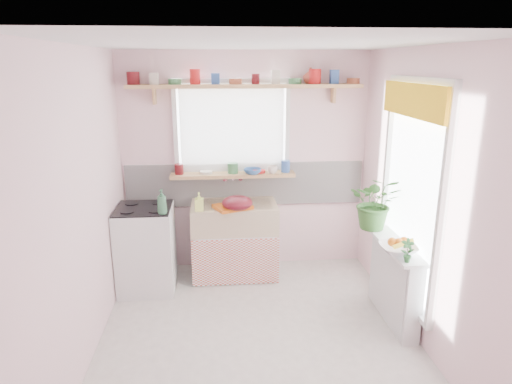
{
  "coord_description": "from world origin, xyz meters",
  "views": [
    {
      "loc": [
        -0.34,
        -3.54,
        2.36
      ],
      "look_at": [
        0.03,
        0.55,
        1.2
      ],
      "focal_mm": 32.0,
      "sensor_mm": 36.0,
      "label": 1
    }
  ],
  "objects": [
    {
      "name": "dish_tray",
      "position": [
        -0.17,
        1.14,
        0.87
      ],
      "size": [
        0.45,
        0.4,
        0.04
      ],
      "primitive_type": "cube",
      "rotation": [
        0.0,
        0.0,
        0.41
      ],
      "color": "#D25D12",
      "rests_on": "sink_unit"
    },
    {
      "name": "shelf_crockery",
      "position": [
        -0.04,
        1.47,
        2.19
      ],
      "size": [
        2.47,
        0.11,
        0.12
      ],
      "color": "#590F14",
      "rests_on": "pine_shelf"
    },
    {
      "name": "windowsill",
      "position": [
        -0.15,
        1.48,
        1.14
      ],
      "size": [
        1.4,
        0.22,
        0.04
      ],
      "primitive_type": "cube",
      "color": "tan",
      "rests_on": "room"
    },
    {
      "name": "pine_shelf",
      "position": [
        0.0,
        1.47,
        2.12
      ],
      "size": [
        2.52,
        0.24,
        0.04
      ],
      "primitive_type": "cube",
      "color": "tan",
      "rests_on": "room"
    },
    {
      "name": "soap_bottle_sink",
      "position": [
        -0.53,
        1.1,
        0.95
      ],
      "size": [
        0.09,
        0.09,
        0.2
      ],
      "primitive_type": "imported",
      "rotation": [
        0.0,
        0.0,
        -0.03
      ],
      "color": "#EAFF71",
      "rests_on": "sink_unit"
    },
    {
      "name": "sink_unit",
      "position": [
        -0.15,
        1.29,
        0.43
      ],
      "size": [
        0.95,
        0.65,
        1.11
      ],
      "color": "white",
      "rests_on": "ground"
    },
    {
      "name": "sill_cup",
      "position": [
        0.29,
        1.42,
        1.2
      ],
      "size": [
        0.13,
        0.13,
        0.09
      ],
      "primitive_type": "imported",
      "rotation": [
        0.0,
        0.0,
        0.17
      ],
      "color": "beige",
      "rests_on": "windowsill"
    },
    {
      "name": "room",
      "position": [
        0.66,
        0.86,
        1.37
      ],
      "size": [
        3.2,
        3.2,
        3.2
      ],
      "color": "silver",
      "rests_on": "ground"
    },
    {
      "name": "jade_plant",
      "position": [
        1.21,
        0.6,
        1.05
      ],
      "size": [
        0.61,
        0.57,
        0.54
      ],
      "primitive_type": "imported",
      "rotation": [
        0.0,
        0.0,
        -0.37
      ],
      "color": "#336528",
      "rests_on": "radiator_ledge"
    },
    {
      "name": "radiator_ledge",
      "position": [
        1.3,
        0.2,
        0.4
      ],
      "size": [
        0.22,
        0.95,
        0.78
      ],
      "color": "white",
      "rests_on": "ground"
    },
    {
      "name": "sill_bowl",
      "position": [
        0.07,
        1.42,
        1.19
      ],
      "size": [
        0.2,
        0.2,
        0.06
      ],
      "primitive_type": "imported",
      "rotation": [
        0.0,
        0.0,
        -0.02
      ],
      "color": "#3362A5",
      "rests_on": "windowsill"
    },
    {
      "name": "fruit",
      "position": [
        1.22,
        -0.01,
        0.87
      ],
      "size": [
        0.2,
        0.14,
        0.1
      ],
      "color": "orange",
      "rests_on": "fruit_bowl"
    },
    {
      "name": "sill_crockery",
      "position": [
        -0.15,
        1.48,
        1.22
      ],
      "size": [
        1.35,
        0.11,
        0.12
      ],
      "color": "#590F14",
      "rests_on": "windowsill"
    },
    {
      "name": "fruit_bowl",
      "position": [
        1.21,
        -0.02,
        0.81
      ],
      "size": [
        0.32,
        0.32,
        0.08
      ],
      "primitive_type": "imported",
      "rotation": [
        0.0,
        0.0,
        0.0
      ],
      "color": "white",
      "rests_on": "radiator_ledge"
    },
    {
      "name": "cooker_bottle",
      "position": [
        -0.88,
        0.83,
        1.04
      ],
      "size": [
        0.12,
        0.12,
        0.25
      ],
      "primitive_type": "imported",
      "rotation": [
        0.0,
        0.0,
        -0.33
      ],
      "color": "#38704B",
      "rests_on": "cooker"
    },
    {
      "name": "herb_pot",
      "position": [
        1.21,
        -0.2,
        0.88
      ],
      "size": [
        0.12,
        0.1,
        0.21
      ],
      "primitive_type": "imported",
      "rotation": [
        0.0,
        0.0,
        -0.29
      ],
      "color": "#255D29",
      "rests_on": "radiator_ledge"
    },
    {
      "name": "cooker",
      "position": [
        -1.1,
        1.05,
        0.46
      ],
      "size": [
        0.58,
        0.58,
        0.93
      ],
      "color": "white",
      "rests_on": "ground"
    },
    {
      "name": "shelf_vase",
      "position": [
        0.71,
        1.53,
        2.23
      ],
      "size": [
        0.19,
        0.19,
        0.17
      ],
      "primitive_type": "imported",
      "rotation": [
        0.0,
        0.0,
        0.15
      ],
      "color": "#AC4534",
      "rests_on": "pine_shelf"
    },
    {
      "name": "colander",
      "position": [
        -0.12,
        1.1,
        0.92
      ],
      "size": [
        0.41,
        0.41,
        0.15
      ],
      "primitive_type": "ellipsoid",
      "rotation": [
        0.0,
        0.0,
        0.3
      ],
      "color": "#5D0F1B",
      "rests_on": "sink_unit"
    }
  ]
}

